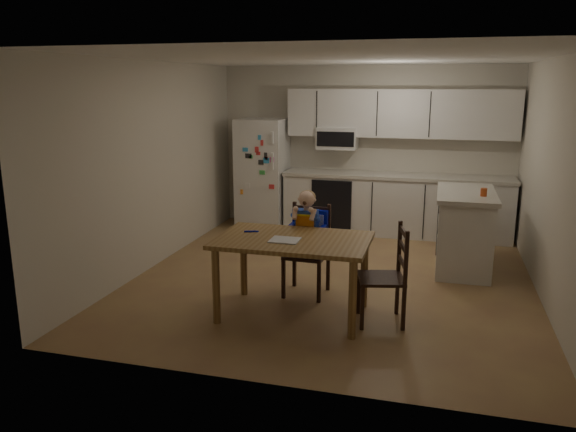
# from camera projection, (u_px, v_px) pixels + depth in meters

# --- Properties ---
(room) EXTENTS (4.52, 5.01, 2.51)m
(room) POSITION_uv_depth(u_px,v_px,m) (342.00, 167.00, 6.78)
(room) COLOR #8B5F42
(room) RESTS_ON ground
(refrigerator) EXTENTS (0.72, 0.70, 1.70)m
(refrigerator) POSITION_uv_depth(u_px,v_px,m) (263.00, 173.00, 8.83)
(refrigerator) COLOR silver
(refrigerator) RESTS_ON ground
(kitchen_run) EXTENTS (3.37, 0.62, 2.15)m
(kitchen_run) POSITION_uv_depth(u_px,v_px,m) (395.00, 176.00, 8.39)
(kitchen_run) COLOR silver
(kitchen_run) RESTS_ON ground
(kitchen_island) EXTENTS (0.68, 1.30, 0.96)m
(kitchen_island) POSITION_uv_depth(u_px,v_px,m) (464.00, 230.00, 6.86)
(kitchen_island) COLOR silver
(kitchen_island) RESTS_ON ground
(red_cup) EXTENTS (0.07, 0.07, 0.09)m
(red_cup) POSITION_uv_depth(u_px,v_px,m) (484.00, 192.00, 6.48)
(red_cup) COLOR #C7491A
(red_cup) RESTS_ON kitchen_island
(dining_table) EXTENTS (1.46, 0.94, 0.78)m
(dining_table) POSITION_uv_depth(u_px,v_px,m) (293.00, 249.00, 5.41)
(dining_table) COLOR brown
(dining_table) RESTS_ON ground
(napkin) EXTENTS (0.27, 0.24, 0.01)m
(napkin) POSITION_uv_depth(u_px,v_px,m) (285.00, 240.00, 5.30)
(napkin) COLOR silver
(napkin) RESTS_ON dining_table
(toddler_spoon) EXTENTS (0.12, 0.06, 0.02)m
(toddler_spoon) POSITION_uv_depth(u_px,v_px,m) (250.00, 231.00, 5.60)
(toddler_spoon) COLOR #0A14AE
(toddler_spoon) RESTS_ON dining_table
(chair_booster) EXTENTS (0.45, 0.45, 1.14)m
(chair_booster) POSITION_uv_depth(u_px,v_px,m) (308.00, 232.00, 5.99)
(chair_booster) COLOR black
(chair_booster) RESTS_ON ground
(chair_side) EXTENTS (0.51, 0.51, 0.95)m
(chair_side) POSITION_uv_depth(u_px,v_px,m) (392.00, 268.00, 5.27)
(chair_side) COLOR black
(chair_side) RESTS_ON ground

